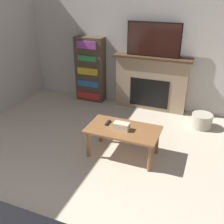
# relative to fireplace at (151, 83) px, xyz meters

# --- Properties ---
(wall_back) EXTENTS (5.75, 0.06, 2.70)m
(wall_back) POSITION_rel_fireplace_xyz_m (-0.26, 0.14, 0.82)
(wall_back) COLOR beige
(wall_back) RESTS_ON ground_plane
(fireplace) EXTENTS (1.49, 0.28, 1.06)m
(fireplace) POSITION_rel_fireplace_xyz_m (0.00, 0.00, 0.00)
(fireplace) COLOR tan
(fireplace) RESTS_ON ground_plane
(tv) EXTENTS (1.00, 0.03, 0.62)m
(tv) POSITION_rel_fireplace_xyz_m (-0.00, -0.02, 0.84)
(tv) COLOR black
(tv) RESTS_ON fireplace
(coffee_table) EXTENTS (1.03, 0.57, 0.44)m
(coffee_table) POSITION_rel_fireplace_xyz_m (0.04, -1.75, -0.15)
(coffee_table) COLOR brown
(coffee_table) RESTS_ON ground_plane
(tissue_box) EXTENTS (0.22, 0.12, 0.10)m
(tissue_box) POSITION_rel_fireplace_xyz_m (0.02, -1.77, -0.04)
(tissue_box) COLOR beige
(tissue_box) RESTS_ON coffee_table
(remote_control) EXTENTS (0.04, 0.15, 0.02)m
(remote_control) POSITION_rel_fireplace_xyz_m (-0.22, -1.68, -0.08)
(remote_control) COLOR black
(remote_control) RESTS_ON coffee_table
(bookshelf) EXTENTS (0.60, 0.29, 1.34)m
(bookshelf) POSITION_rel_fireplace_xyz_m (-1.30, -0.02, 0.13)
(bookshelf) COLOR #4C3D2D
(bookshelf) RESTS_ON ground_plane
(storage_basket) EXTENTS (0.35, 0.35, 0.25)m
(storage_basket) POSITION_rel_fireplace_xyz_m (1.05, -0.45, -0.41)
(storage_basket) COLOR #BCB29E
(storage_basket) RESTS_ON ground_plane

